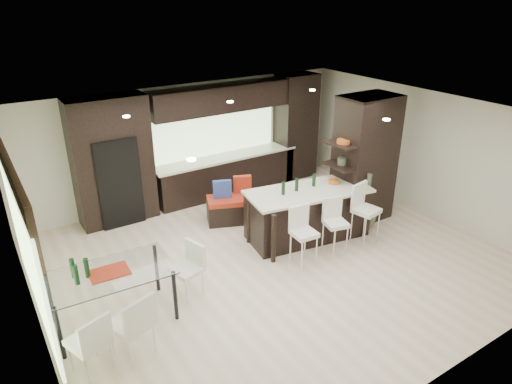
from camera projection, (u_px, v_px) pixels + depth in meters
ground at (273, 259)px, 8.54m from camera, size 8.00×8.00×0.00m
back_wall at (189, 142)px, 10.68m from camera, size 8.00×0.02×2.70m
left_wall at (26, 261)px, 6.01m from camera, size 0.02×7.00×2.70m
right_wall at (424, 153)px, 9.98m from camera, size 0.02×7.00×2.70m
ceiling at (276, 118)px, 7.44m from camera, size 8.00×7.00×0.02m
window_left at (27, 253)px, 6.18m from camera, size 0.04×3.20×1.90m
window_back at (212, 130)px, 10.86m from camera, size 3.40×0.04×1.20m
stone_accent at (15, 192)px, 5.83m from camera, size 0.08×3.00×0.80m
ceiling_spots at (267, 116)px, 7.64m from camera, size 4.00×3.00×0.02m
back_cabinetry at (214, 142)px, 10.67m from camera, size 6.80×0.68×2.70m
refrigerator at (116, 180)px, 9.61m from camera, size 0.90×0.68×1.90m
partition_column at (365, 159)px, 9.59m from camera, size 1.20×0.80×2.70m
kitchen_island at (307, 213)px, 9.14m from camera, size 2.60×1.45×1.02m
stool_left at (304, 244)px, 8.15m from camera, size 0.44×0.44×0.93m
stool_mid at (335, 233)px, 8.53m from camera, size 0.48×0.48×0.90m
stool_right at (365, 221)px, 8.87m from camera, size 0.52×0.52×1.00m
bench at (241, 209)px, 9.87m from camera, size 1.55×1.05×0.56m
floor_vase at (367, 202)px, 9.39m from camera, size 0.57×0.57×1.23m
dining_table at (113, 297)px, 6.79m from camera, size 1.84×1.09×0.86m
chair_near at (131, 327)px, 6.13m from camera, size 0.64×0.64×0.94m
chair_far at (89, 345)px, 5.89m from camera, size 0.59×0.59×0.85m
chair_end at (187, 273)px, 7.39m from camera, size 0.56×0.56×0.83m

